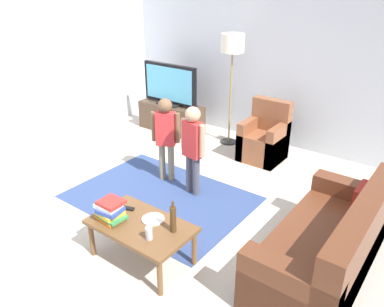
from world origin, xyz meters
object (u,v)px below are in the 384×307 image
at_px(book_stack, 110,211).
at_px(bottle, 173,219).
at_px(tv_stand, 171,118).
at_px(couch, 331,248).
at_px(coffee_table, 141,228).
at_px(tv, 170,85).
at_px(child_center, 193,143).
at_px(child_near_tv, 166,132).
at_px(tv_remote, 126,208).
at_px(plate, 153,219).
at_px(armchair, 265,140).
at_px(soda_can, 149,233).
at_px(floor_lamp, 232,49).

relative_size(book_stack, bottle, 0.95).
xyz_separation_m(tv_stand, book_stack, (1.73, -2.99, 0.28)).
xyz_separation_m(couch, coffee_table, (-1.54, -0.90, 0.08)).
bearing_deg(tv, child_center, -42.92).
bearing_deg(child_near_tv, child_center, -9.52).
xyz_separation_m(tv_remote, plate, (0.35, 0.02, -0.00)).
relative_size(child_near_tv, plate, 5.26).
height_order(armchair, plate, armchair).
distance_m(tv, child_near_tv, 1.84).
distance_m(couch, child_center, 2.00).
height_order(tv_remote, soda_can, soda_can).
xyz_separation_m(armchair, tv_remote, (-0.17, -2.73, 0.13)).
bearing_deg(tv_stand, soda_can, -53.27).
bearing_deg(tv, child_near_tv, -51.84).
distance_m(armchair, child_near_tv, 1.65).
relative_size(tv, soda_can, 9.17).
distance_m(child_center, book_stack, 1.46).
bearing_deg(child_near_tv, floor_lamp, 90.19).
height_order(couch, plate, couch).
relative_size(tv_stand, book_stack, 3.94).
bearing_deg(couch, floor_lamp, 138.87).
bearing_deg(couch, book_stack, -150.49).
bearing_deg(child_near_tv, book_stack, -68.65).
distance_m(floor_lamp, coffee_table, 3.36).
bearing_deg(couch, coffee_table, -149.53).
distance_m(floor_lamp, child_near_tv, 1.82).
height_order(child_near_tv, book_stack, child_near_tv).
xyz_separation_m(couch, plate, (-1.49, -0.78, 0.14)).
distance_m(child_center, plate, 1.31).
relative_size(couch, coffee_table, 1.80).
xyz_separation_m(tv_stand, tv, (-0.00, -0.02, 0.60)).
distance_m(armchair, tv_remote, 2.74).
xyz_separation_m(tv_stand, child_center, (1.64, -1.54, 0.46)).
height_order(floor_lamp, child_near_tv, floor_lamp).
bearing_deg(tv, floor_lamp, 8.73).
bearing_deg(plate, tv_stand, 126.86).
bearing_deg(book_stack, tv_remote, 94.92).
bearing_deg(soda_can, book_stack, -179.50).
height_order(tv, bottle, tv).
distance_m(child_center, coffee_table, 1.42).
height_order(floor_lamp, bottle, floor_lamp).
bearing_deg(child_center, armchair, 80.86).
height_order(coffee_table, bottle, bottle).
bearing_deg(plate, couch, 27.81).
bearing_deg(tv_remote, couch, 5.22).
distance_m(tv, bottle, 3.62).
distance_m(tv_stand, soda_can, 3.74).
xyz_separation_m(tv_remote, soda_can, (0.52, -0.22, 0.05)).
xyz_separation_m(tv, plate, (2.06, -2.73, -0.42)).
bearing_deg(armchair, floor_lamp, 165.79).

